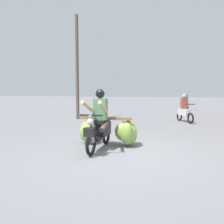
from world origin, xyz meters
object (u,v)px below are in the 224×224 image
(motorbike_main_loaded, at_px, (108,129))
(motorbike_distant_ahead_left, at_px, (186,103))
(utility_pole, at_px, (77,68))
(motorbike_distant_ahead_right, at_px, (184,111))

(motorbike_main_loaded, relative_size, motorbike_distant_ahead_left, 1.19)
(motorbike_distant_ahead_left, distance_m, utility_pole, 10.04)
(motorbike_main_loaded, xyz_separation_m, motorbike_distant_ahead_right, (1.84, 5.94, 0.09))
(motorbike_distant_ahead_left, relative_size, utility_pole, 0.28)
(motorbike_main_loaded, relative_size, utility_pole, 0.33)
(motorbike_distant_ahead_left, xyz_separation_m, motorbike_distant_ahead_right, (0.09, -7.42, 0.00))
(motorbike_distant_ahead_right, xyz_separation_m, utility_pole, (-5.61, -0.66, 2.24))
(motorbike_distant_ahead_right, relative_size, utility_pole, 0.26)
(motorbike_main_loaded, height_order, motorbike_distant_ahead_right, motorbike_main_loaded)
(motorbike_distant_ahead_right, height_order, utility_pole, utility_pole)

